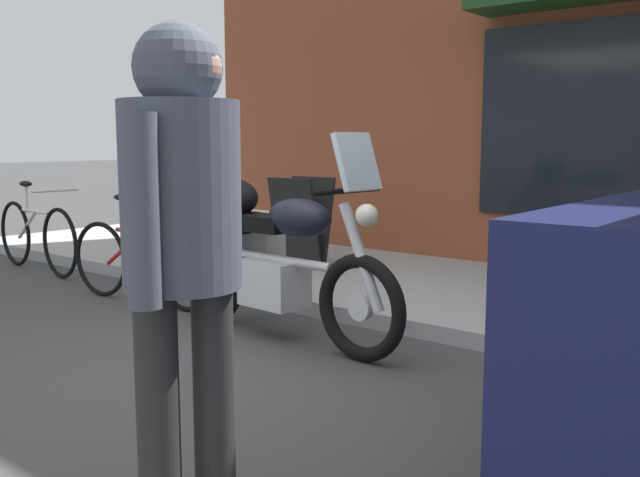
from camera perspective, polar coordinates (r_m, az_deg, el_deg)
The scene contains 6 objects.
ground_plane at distance 4.31m, azimuth -8.24°, elevation -10.63°, with size 80.00×80.00×0.00m, color #3C3C3C.
touring_motorcycle at distance 4.94m, azimuth -4.09°, elevation -0.86°, with size 2.14×0.75×1.42m.
parked_bicycle at distance 6.11m, azimuth -14.31°, elevation -1.75°, with size 1.69×0.48×0.92m.
pedestrian_walking at distance 2.29m, azimuth -11.05°, elevation 0.91°, with size 0.49×0.53×1.73m.
sandwich_board_sign at distance 7.04m, azimuth -1.50°, elevation 1.37°, with size 0.55×0.40×0.88m.
second_bicycle_by_cafe at distance 7.96m, azimuth -21.94°, elevation 0.26°, with size 1.76×0.48×0.94m.
Camera 1 is at (3.02, -2.76, 1.37)m, focal length 39.64 mm.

